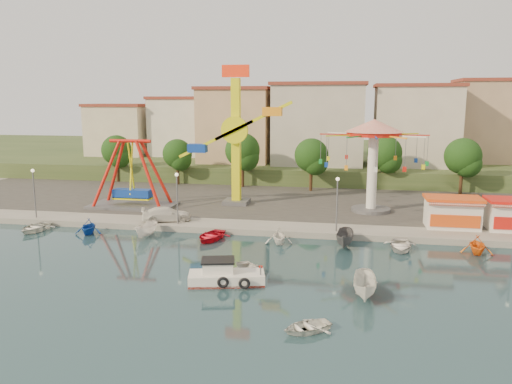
% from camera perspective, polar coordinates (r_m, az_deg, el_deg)
% --- Properties ---
extents(ground, '(200.00, 200.00, 0.00)m').
position_cam_1_polar(ground, '(37.75, -3.76, -9.83)').
color(ground, '#15303B').
rests_on(ground, ground).
extents(quay_deck, '(200.00, 100.00, 0.60)m').
position_cam_1_polar(quay_deck, '(97.56, 5.09, 2.91)').
color(quay_deck, '#9E998E').
rests_on(quay_deck, ground).
extents(asphalt_pad, '(90.00, 28.00, 0.01)m').
position_cam_1_polar(asphalt_pad, '(66.10, 2.53, -0.41)').
color(asphalt_pad, '#4C4944').
rests_on(asphalt_pad, quay_deck).
extents(hill_terrace, '(200.00, 60.00, 3.00)m').
position_cam_1_polar(hill_terrace, '(102.35, 5.36, 3.94)').
color(hill_terrace, '#384C26').
rests_on(hill_terrace, ground).
extents(pirate_ship_ride, '(10.00, 5.00, 8.00)m').
position_cam_1_polar(pirate_ship_ride, '(60.33, -14.03, 1.89)').
color(pirate_ship_ride, '#59595E').
rests_on(pirate_ship_ride, quay_deck).
extents(kamikaze_tower, '(9.16, 3.10, 16.50)m').
position_cam_1_polar(kamikaze_tower, '(59.44, -1.89, 5.87)').
color(kamikaze_tower, '#59595E').
rests_on(kamikaze_tower, quay_deck).
extents(wave_swinger, '(11.60, 11.60, 10.40)m').
position_cam_1_polar(wave_swinger, '(57.10, 13.27, 5.29)').
color(wave_swinger, '#59595E').
rests_on(wave_swinger, quay_deck).
extents(booth_left, '(5.40, 3.78, 3.08)m').
position_cam_1_polar(booth_left, '(53.03, 21.53, -2.15)').
color(booth_left, white).
rests_on(booth_left, quay_deck).
extents(lamp_post_0, '(0.14, 0.14, 5.00)m').
position_cam_1_polar(lamp_post_0, '(58.39, -23.98, -0.28)').
color(lamp_post_0, '#59595E').
rests_on(lamp_post_0, quay_deck).
extents(lamp_post_1, '(0.14, 0.14, 5.00)m').
position_cam_1_polar(lamp_post_1, '(51.17, -8.98, -0.90)').
color(lamp_post_1, '#59595E').
rests_on(lamp_post_1, quay_deck).
extents(lamp_post_2, '(0.14, 0.14, 5.00)m').
position_cam_1_polar(lamp_post_2, '(48.37, 9.23, -1.57)').
color(lamp_post_2, '#59595E').
rests_on(lamp_post_2, quay_deck).
extents(tree_0, '(4.60, 4.60, 7.19)m').
position_cam_1_polar(tree_0, '(79.66, -15.64, 4.61)').
color(tree_0, '#382314').
rests_on(tree_0, quay_deck).
extents(tree_1, '(4.35, 4.35, 6.80)m').
position_cam_1_polar(tree_1, '(75.18, -8.98, 4.33)').
color(tree_1, '#382314').
rests_on(tree_1, quay_deck).
extents(tree_2, '(5.02, 5.02, 7.85)m').
position_cam_1_polar(tree_2, '(72.01, -1.55, 4.77)').
color(tree_2, '#382314').
rests_on(tree_2, quay_deck).
extents(tree_3, '(4.68, 4.68, 7.32)m').
position_cam_1_polar(tree_3, '(69.26, 6.35, 4.18)').
color(tree_3, '#382314').
rests_on(tree_3, quay_deck).
extents(tree_4, '(4.86, 4.86, 7.60)m').
position_cam_1_polar(tree_4, '(72.24, 14.48, 4.32)').
color(tree_4, '#382314').
rests_on(tree_4, quay_deck).
extents(tree_5, '(4.83, 4.83, 7.54)m').
position_cam_1_polar(tree_5, '(71.89, 22.56, 3.79)').
color(tree_5, '#382314').
rests_on(tree_5, quay_deck).
extents(building_0, '(9.26, 9.53, 11.87)m').
position_cam_1_polar(building_0, '(90.83, -17.47, 7.39)').
color(building_0, beige).
rests_on(building_0, hill_terrace).
extents(building_1, '(12.33, 9.01, 8.63)m').
position_cam_1_polar(building_1, '(91.00, -9.07, 6.72)').
color(building_1, silver).
rests_on(building_1, hill_terrace).
extents(building_2, '(11.95, 9.28, 11.23)m').
position_cam_1_polar(building_2, '(88.03, -0.79, 7.57)').
color(building_2, tan).
rests_on(building_2, hill_terrace).
extents(building_3, '(12.59, 10.50, 9.20)m').
position_cam_1_polar(building_3, '(83.36, 8.19, 6.60)').
color(building_3, beige).
rests_on(building_3, hill_terrace).
extents(building_4, '(10.75, 9.23, 9.24)m').
position_cam_1_polar(building_4, '(87.31, 17.20, 6.43)').
color(building_4, beige).
rests_on(building_4, hill_terrace).
extents(building_5, '(12.77, 10.96, 11.21)m').
position_cam_1_polar(building_5, '(88.01, 26.05, 6.51)').
color(building_5, tan).
rests_on(building_5, hill_terrace).
extents(cabin_motorboat, '(5.76, 3.27, 1.91)m').
position_cam_1_polar(cabin_motorboat, '(36.62, -3.59, -9.63)').
color(cabin_motorboat, white).
rests_on(cabin_motorboat, ground).
extents(rowboat_a, '(3.92, 4.28, 0.72)m').
position_cam_1_polar(rowboat_a, '(38.44, -0.85, -8.85)').
color(rowboat_a, silver).
rests_on(rowboat_a, ground).
extents(rowboat_b, '(3.63, 3.41, 0.61)m').
position_cam_1_polar(rowboat_b, '(29.72, 5.80, -15.05)').
color(rowboat_b, white).
rests_on(rowboat_b, ground).
extents(skiff, '(1.65, 4.16, 1.59)m').
position_cam_1_polar(skiff, '(34.74, 12.37, -10.49)').
color(skiff, silver).
rests_on(skiff, ground).
extents(van, '(5.48, 3.83, 1.47)m').
position_cam_1_polar(van, '(52.99, -10.20, -2.50)').
color(van, silver).
rests_on(van, quay_deck).
extents(moored_boat_0, '(3.13, 4.17, 0.82)m').
position_cam_1_polar(moored_boat_0, '(55.26, -23.95, -3.70)').
color(moored_boat_0, silver).
rests_on(moored_boat_0, ground).
extents(moored_boat_1, '(3.14, 3.44, 1.56)m').
position_cam_1_polar(moored_boat_1, '(52.13, -18.61, -3.74)').
color(moored_boat_1, '#1446B2').
rests_on(moored_boat_1, ground).
extents(moored_boat_2, '(1.78, 3.74, 1.39)m').
position_cam_1_polar(moored_boat_2, '(49.54, -12.43, -4.25)').
color(moored_boat_2, white).
rests_on(moored_boat_2, ground).
extents(moored_boat_3, '(3.74, 4.62, 0.85)m').
position_cam_1_polar(moored_boat_3, '(47.55, -5.22, -5.01)').
color(moored_boat_3, red).
rests_on(moored_boat_3, ground).
extents(moored_boat_4, '(3.13, 3.43, 1.54)m').
position_cam_1_polar(moored_boat_4, '(46.19, 2.60, -5.00)').
color(moored_boat_4, white).
rests_on(moored_boat_4, ground).
extents(moored_boat_5, '(1.85, 4.18, 1.57)m').
position_cam_1_polar(moored_boat_5, '(45.80, 10.15, -5.26)').
color(moored_boat_5, '#504F53').
rests_on(moored_boat_5, ground).
extents(moored_boat_6, '(3.13, 4.18, 0.82)m').
position_cam_1_polar(moored_boat_6, '(46.18, 16.16, -5.88)').
color(moored_boat_6, white).
rests_on(moored_boat_6, ground).
extents(moored_boat_7, '(2.99, 3.36, 1.63)m').
position_cam_1_polar(moored_boat_7, '(47.18, 23.94, -5.52)').
color(moored_boat_7, orange).
rests_on(moored_boat_7, ground).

